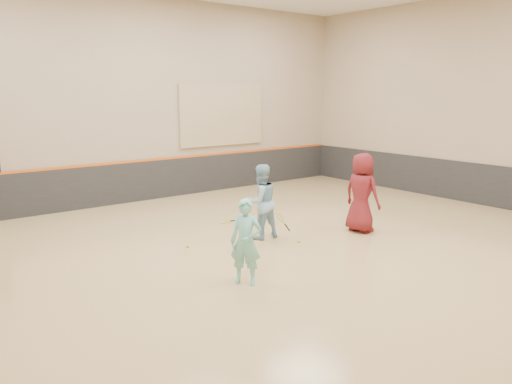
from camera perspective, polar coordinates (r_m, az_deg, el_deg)
room at (r=10.46m, az=1.69°, el=-2.10°), size 15.04×12.04×6.22m
wainscot_back at (r=15.49m, az=-12.47°, el=1.27°), size 14.90×0.04×1.20m
wainscot_right at (r=16.21m, az=22.57°, el=1.11°), size 0.04×11.90×1.20m
accent_stripe at (r=15.38m, az=-12.55°, el=3.54°), size 14.90×0.03×0.06m
acoustic_panel at (r=16.64m, az=-3.89°, el=8.79°), size 3.20×0.08×2.00m
girl at (r=8.53m, az=-1.18°, el=-5.72°), size 0.61×0.65×1.49m
instructor at (r=11.13m, az=0.54°, el=-1.11°), size 0.87×0.70×1.68m
young_man at (r=11.91m, az=11.99°, el=-0.08°), size 0.67×0.96×1.87m
held_racket at (r=11.13m, az=2.81°, el=-2.97°), size 0.38×0.38×0.50m
spare_racket at (r=12.67m, az=-3.70°, el=-3.11°), size 0.65×0.65×0.17m
ball_under_racket at (r=11.04m, az=4.92°, el=-5.60°), size 0.07×0.07×0.07m
ball_in_hand at (r=11.88m, az=12.71°, el=0.74°), size 0.07×0.07×0.07m
ball_beside_spare at (r=10.74m, az=-7.82°, el=-6.15°), size 0.07×0.07×0.07m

